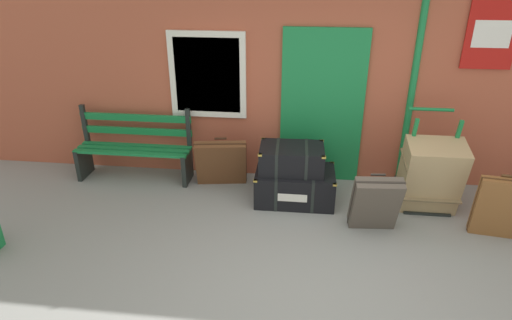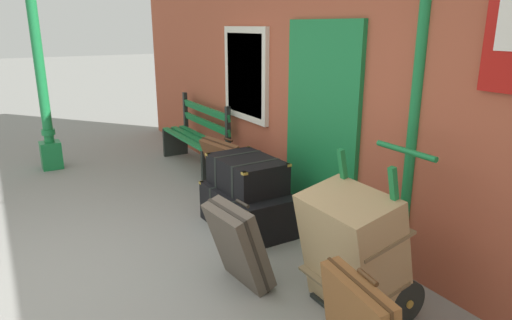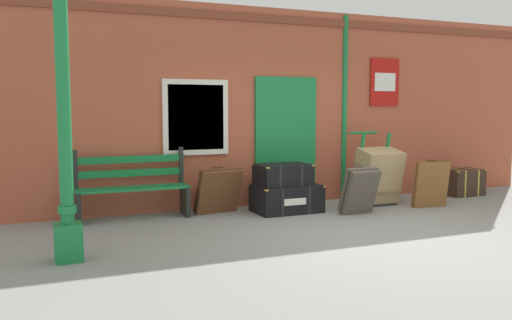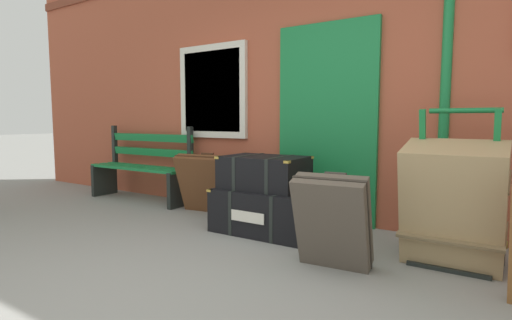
{
  "view_description": "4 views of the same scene",
  "coord_description": "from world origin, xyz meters",
  "px_view_note": "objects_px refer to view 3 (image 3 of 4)",
  "views": [
    {
      "loc": [
        -0.18,
        -3.22,
        2.88
      ],
      "look_at": [
        -0.75,
        1.61,
        0.61
      ],
      "focal_mm": 30.53,
      "sensor_mm": 36.0,
      "label": 1
    },
    {
      "loc": [
        3.59,
        -0.39,
        2.05
      ],
      "look_at": [
        -0.33,
        1.89,
        0.7
      ],
      "focal_mm": 32.02,
      "sensor_mm": 36.0,
      "label": 2
    },
    {
      "loc": [
        -3.86,
        -5.58,
        1.61
      ],
      "look_at": [
        -0.73,
        1.86,
        0.81
      ],
      "focal_mm": 37.72,
      "sensor_mm": 36.0,
      "label": 3
    },
    {
      "loc": [
        1.76,
        -1.52,
        1.1
      ],
      "look_at": [
        -0.44,
        1.82,
        0.69
      ],
      "focal_mm": 28.08,
      "sensor_mm": 36.0,
      "label": 4
    }
  ],
  "objects_px": {
    "large_brown_trunk": "(378,176)",
    "lamp_post": "(65,158)",
    "steamer_trunk_base": "(287,198)",
    "suitcase_umber": "(360,191)",
    "suitcase_olive": "(431,184)",
    "suitcase_oxblood": "(219,191)",
    "platform_bench": "(132,188)",
    "steamer_trunk_middle": "(283,174)",
    "corner_trunk": "(462,182)",
    "porters_trolley": "(371,187)"
  },
  "relations": [
    {
      "from": "large_brown_trunk",
      "to": "lamp_post",
      "type": "bearing_deg",
      "value": -163.55
    },
    {
      "from": "steamer_trunk_base",
      "to": "suitcase_umber",
      "type": "bearing_deg",
      "value": -33.01
    },
    {
      "from": "suitcase_olive",
      "to": "suitcase_oxblood",
      "type": "bearing_deg",
      "value": 165.96
    },
    {
      "from": "lamp_post",
      "to": "large_brown_trunk",
      "type": "bearing_deg",
      "value": 16.45
    },
    {
      "from": "lamp_post",
      "to": "suitcase_oxblood",
      "type": "height_order",
      "value": "lamp_post"
    },
    {
      "from": "steamer_trunk_base",
      "to": "suitcase_oxblood",
      "type": "distance_m",
      "value": 1.06
    },
    {
      "from": "steamer_trunk_base",
      "to": "suitcase_olive",
      "type": "height_order",
      "value": "suitcase_olive"
    },
    {
      "from": "platform_bench",
      "to": "steamer_trunk_middle",
      "type": "relative_size",
      "value": 1.94
    },
    {
      "from": "platform_bench",
      "to": "corner_trunk",
      "type": "relative_size",
      "value": 2.32
    },
    {
      "from": "platform_bench",
      "to": "suitcase_olive",
      "type": "height_order",
      "value": "platform_bench"
    },
    {
      "from": "platform_bench",
      "to": "large_brown_trunk",
      "type": "xyz_separation_m",
      "value": [
        3.91,
        -0.45,
        0.03
      ]
    },
    {
      "from": "suitcase_oxblood",
      "to": "suitcase_olive",
      "type": "distance_m",
      "value": 3.41
    },
    {
      "from": "platform_bench",
      "to": "suitcase_oxblood",
      "type": "distance_m",
      "value": 1.27
    },
    {
      "from": "platform_bench",
      "to": "corner_trunk",
      "type": "distance_m",
      "value": 5.95
    },
    {
      "from": "steamer_trunk_base",
      "to": "suitcase_oxblood",
      "type": "relative_size",
      "value": 1.4
    },
    {
      "from": "suitcase_olive",
      "to": "corner_trunk",
      "type": "bearing_deg",
      "value": 28.45
    },
    {
      "from": "steamer_trunk_base",
      "to": "steamer_trunk_middle",
      "type": "xyz_separation_m",
      "value": [
        -0.05,
        0.02,
        0.37
      ]
    },
    {
      "from": "porters_trolley",
      "to": "suitcase_olive",
      "type": "xyz_separation_m",
      "value": [
        0.65,
        -0.69,
        0.1
      ]
    },
    {
      "from": "platform_bench",
      "to": "suitcase_umber",
      "type": "bearing_deg",
      "value": -17.43
    },
    {
      "from": "suitcase_oxblood",
      "to": "platform_bench",
      "type": "bearing_deg",
      "value": 173.62
    },
    {
      "from": "steamer_trunk_middle",
      "to": "suitcase_oxblood",
      "type": "relative_size",
      "value": 1.14
    },
    {
      "from": "steamer_trunk_middle",
      "to": "suitcase_oxblood",
      "type": "bearing_deg",
      "value": 165.82
    },
    {
      "from": "steamer_trunk_middle",
      "to": "suitcase_oxblood",
      "type": "distance_m",
      "value": 1.02
    },
    {
      "from": "porters_trolley",
      "to": "suitcase_oxblood",
      "type": "distance_m",
      "value": 2.66
    },
    {
      "from": "platform_bench",
      "to": "steamer_trunk_base",
      "type": "relative_size",
      "value": 1.57
    },
    {
      "from": "platform_bench",
      "to": "suitcase_olive",
      "type": "relative_size",
      "value": 2.06
    },
    {
      "from": "lamp_post",
      "to": "porters_trolley",
      "type": "distance_m",
      "value": 5.24
    },
    {
      "from": "lamp_post",
      "to": "suitcase_olive",
      "type": "relative_size",
      "value": 3.7
    },
    {
      "from": "suitcase_oxblood",
      "to": "porters_trolley",
      "type": "bearing_deg",
      "value": -2.87
    },
    {
      "from": "suitcase_olive",
      "to": "platform_bench",
      "type": "bearing_deg",
      "value": 168.04
    },
    {
      "from": "suitcase_umber",
      "to": "suitcase_oxblood",
      "type": "xyz_separation_m",
      "value": [
        -1.94,
        0.86,
        -0.01
      ]
    },
    {
      "from": "platform_bench",
      "to": "steamer_trunk_middle",
      "type": "bearing_deg",
      "value": -9.8
    },
    {
      "from": "platform_bench",
      "to": "suitcase_olive",
      "type": "xyz_separation_m",
      "value": [
        4.57,
        -0.97,
        -0.07
      ]
    },
    {
      "from": "corner_trunk",
      "to": "steamer_trunk_base",
      "type": "bearing_deg",
      "value": -177.21
    },
    {
      "from": "lamp_post",
      "to": "platform_bench",
      "type": "distance_m",
      "value": 2.24
    },
    {
      "from": "steamer_trunk_base",
      "to": "suitcase_olive",
      "type": "relative_size",
      "value": 1.31
    },
    {
      "from": "platform_bench",
      "to": "large_brown_trunk",
      "type": "relative_size",
      "value": 1.68
    },
    {
      "from": "platform_bench",
      "to": "suitcase_umber",
      "type": "relative_size",
      "value": 2.23
    },
    {
      "from": "lamp_post",
      "to": "suitcase_umber",
      "type": "xyz_separation_m",
      "value": [
        4.2,
        0.9,
        -0.73
      ]
    },
    {
      "from": "porters_trolley",
      "to": "large_brown_trunk",
      "type": "relative_size",
      "value": 1.25
    },
    {
      "from": "lamp_post",
      "to": "large_brown_trunk",
      "type": "relative_size",
      "value": 3.01
    },
    {
      "from": "platform_bench",
      "to": "suitcase_oxblood",
      "type": "relative_size",
      "value": 2.2
    },
    {
      "from": "steamer_trunk_base",
      "to": "lamp_post",
      "type": "bearing_deg",
      "value": -155.43
    },
    {
      "from": "large_brown_trunk",
      "to": "platform_bench",
      "type": "bearing_deg",
      "value": 173.44
    },
    {
      "from": "large_brown_trunk",
      "to": "suitcase_olive",
      "type": "xyz_separation_m",
      "value": [
        0.65,
        -0.52,
        -0.1
      ]
    },
    {
      "from": "steamer_trunk_middle",
      "to": "steamer_trunk_base",
      "type": "bearing_deg",
      "value": -20.73
    },
    {
      "from": "steamer_trunk_base",
      "to": "suitcase_oxblood",
      "type": "height_order",
      "value": "suitcase_oxblood"
    },
    {
      "from": "suitcase_umber",
      "to": "porters_trolley",
      "type": "bearing_deg",
      "value": 45.46
    },
    {
      "from": "suitcase_umber",
      "to": "corner_trunk",
      "type": "distance_m",
      "value": 2.85
    },
    {
      "from": "suitcase_umber",
      "to": "suitcase_olive",
      "type": "height_order",
      "value": "suitcase_olive"
    }
  ]
}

